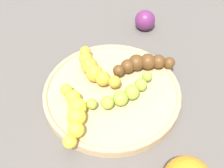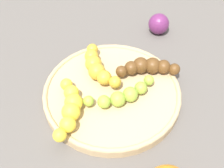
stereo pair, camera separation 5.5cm
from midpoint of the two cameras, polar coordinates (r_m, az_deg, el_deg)
ground_plane at (r=0.58m, az=2.72°, el=-2.64°), size 2.40×2.40×0.00m
fruit_bowl at (r=0.57m, az=2.76°, el=-1.87°), size 0.28×0.28×0.02m
banana_green at (r=0.54m, az=5.18°, el=-2.44°), size 0.15×0.06×0.03m
banana_overripe at (r=0.59m, az=9.90°, el=3.30°), size 0.11×0.09×0.03m
banana_spotted at (r=0.58m, az=-0.24°, el=3.48°), size 0.06×0.13×0.04m
banana_yellow at (r=0.52m, az=-5.53°, el=-5.07°), size 0.10×0.11×0.03m
plum_purple at (r=0.73m, az=11.73°, el=11.86°), size 0.05×0.05×0.05m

